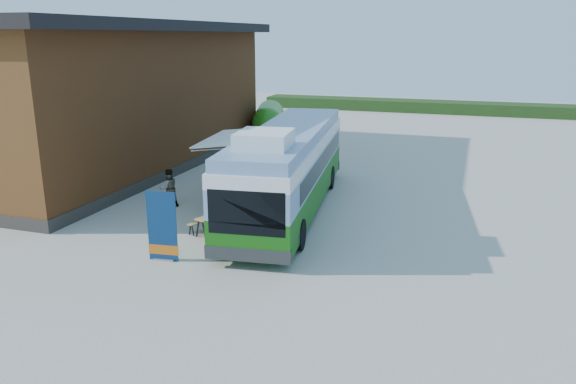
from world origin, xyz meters
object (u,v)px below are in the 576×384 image
(person_b, at_px, (169,188))
(slurry_tanker, at_px, (269,119))
(banner, at_px, (162,233))
(person_a, at_px, (273,201))
(picnic_table, at_px, (210,221))
(bus, at_px, (288,166))

(person_b, relative_size, slurry_tanker, 0.25)
(slurry_tanker, bearing_deg, banner, -95.99)
(person_a, bearing_deg, slurry_tanker, 51.57)
(picnic_table, relative_size, person_a, 0.88)
(picnic_table, xyz_separation_m, person_a, (1.64, 1.92, 0.34))
(banner, height_order, picnic_table, banner)
(bus, height_order, person_b, bus)
(bus, height_order, banner, bus)
(banner, bearing_deg, picnic_table, 75.36)
(person_a, relative_size, slurry_tanker, 0.27)
(person_a, height_order, person_b, person_a)
(banner, bearing_deg, slurry_tanker, 94.63)
(slurry_tanker, bearing_deg, bus, -84.46)
(banner, bearing_deg, person_b, 111.33)
(person_b, bearing_deg, banner, 71.47)
(picnic_table, xyz_separation_m, slurry_tanker, (-4.71, 18.59, 0.86))
(bus, relative_size, slurry_tanker, 2.04)
(banner, height_order, person_a, banner)
(bus, xyz_separation_m, slurry_tanker, (-6.42, 15.00, -0.46))
(bus, bearing_deg, person_b, -174.59)
(bus, bearing_deg, picnic_table, -122.46)
(picnic_table, bearing_deg, banner, -77.82)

